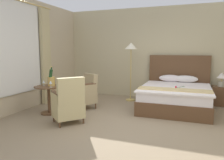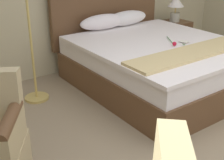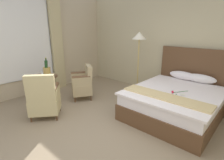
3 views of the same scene
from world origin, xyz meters
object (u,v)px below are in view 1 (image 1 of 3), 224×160
wine_glass_near_edge (51,83)px  armchair_facing_bed (69,103)px  champagne_bucket (51,80)px  wine_glass_near_bucket (44,82)px  bedside_lamp (222,77)px  bed (176,95)px  nightstand (220,96)px  armchair_by_window (85,92)px  floor_lamp_brass (131,51)px  side_table_round (49,97)px

wine_glass_near_edge → armchair_facing_bed: (0.70, -0.36, -0.36)m
champagne_bucket → wine_glass_near_bucket: 0.20m
bedside_lamp → armchair_facing_bed: bearing=-138.7°
bed → bedside_lamp: bearing=32.8°
nightstand → bed: bearing=-147.2°
wine_glass_near_bucket → armchair_by_window: armchair_by_window is taller
bed → champagne_bucket: bed is taller
nightstand → armchair_by_window: armchair_by_window is taller
floor_lamp_brass → wine_glass_near_edge: (-1.36, -2.17, -0.73)m
champagne_bucket → wine_glass_near_edge: bearing=-58.3°
champagne_bucket → armchair_facing_bed: bearing=-33.9°
armchair_by_window → armchair_facing_bed: size_ratio=0.92×
nightstand → bedside_lamp: bearing=-180.0°
bed → wine_glass_near_bucket: (-3.04, -1.56, 0.43)m
bedside_lamp → champagne_bucket: champagne_bucket is taller
bed → side_table_round: bearing=-151.0°
armchair_by_window → floor_lamp_brass: bearing=54.9°
bed → armchair_by_window: 2.43m
armchair_facing_bed → bedside_lamp: bearing=41.3°
floor_lamp_brass → champagne_bucket: (-1.47, -1.98, -0.70)m
floor_lamp_brass → side_table_round: 2.78m
floor_lamp_brass → champagne_bucket: bearing=-126.6°
floor_lamp_brass → wine_glass_near_edge: size_ratio=11.35×
nightstand → wine_glass_near_bucket: wine_glass_near_bucket is taller
nightstand → armchair_by_window: 3.79m
champagne_bucket → armchair_by_window: (0.57, 0.70, -0.40)m
bedside_lamp → armchair_facing_bed: armchair_facing_bed is taller
wine_glass_near_bucket → armchair_by_window: size_ratio=0.15×
bedside_lamp → champagne_bucket: size_ratio=0.83×
wine_glass_near_bucket → armchair_by_window: 1.11m
bedside_lamp → champagne_bucket: 4.61m
wine_glass_near_edge → bed: bearing=31.8°
nightstand → wine_glass_near_edge: (-3.90, -2.45, 0.52)m
champagne_bucket → wine_glass_near_edge: 0.22m
nightstand → side_table_round: bearing=-149.9°
armchair_by_window → wine_glass_near_edge: bearing=-117.2°
nightstand → floor_lamp_brass: bearing=-173.7°
bedside_lamp → armchair_by_window: bedside_lamp is taller
side_table_round → wine_glass_near_edge: wine_glass_near_edge is taller
side_table_round → armchair_by_window: armchair_by_window is taller
bed → wine_glass_near_edge: bearing=-148.2°
armchair_facing_bed → wine_glass_near_edge: bearing=152.6°
wine_glass_near_edge → side_table_round: bearing=143.9°
floor_lamp_brass → wine_glass_near_bucket: 2.73m
floor_lamp_brass → armchair_facing_bed: floor_lamp_brass is taller
champagne_bucket → armchair_facing_bed: 1.06m
bedside_lamp → floor_lamp_brass: floor_lamp_brass is taller
bedside_lamp → side_table_round: 4.69m
champagne_bucket → nightstand: bearing=29.4°
champagne_bucket → armchair_by_window: 0.98m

